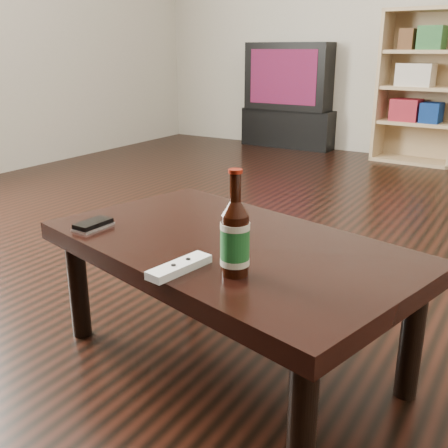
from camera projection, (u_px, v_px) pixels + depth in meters
The scene contains 8 objects.
floor at pixel (238, 280), 2.15m from camera, with size 5.00×6.00×0.01m, color black.
tv_stand at pixel (292, 127), 5.09m from camera, with size 0.89×0.44×0.36m, color black.
tv at pixel (295, 76), 4.94m from camera, with size 0.81×0.52×0.60m.
bookshelf at pixel (421, 85), 4.20m from camera, with size 0.66×0.34×1.20m.
coffee_table at pixel (229, 258), 1.48m from camera, with size 1.16×0.84×0.39m.
beer_bottle at pixel (235, 239), 1.22m from camera, with size 0.09×0.09×0.25m.
phone at pixel (93, 225), 1.56m from camera, with size 0.06×0.12×0.02m.
remote at pixel (180, 267), 1.26m from camera, with size 0.08×0.19×0.02m.
Camera 1 is at (0.98, -1.71, 0.90)m, focal length 42.00 mm.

